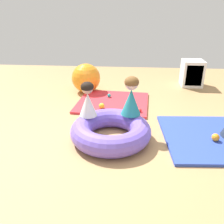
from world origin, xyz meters
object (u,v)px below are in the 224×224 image
storage_cube (192,73)px  child_in_white (88,99)px  inflatable_cushion (111,131)px  play_ball_teal (109,95)px  play_ball_orange (216,137)px  play_ball_yellow (102,106)px  play_ball_red (140,110)px  exercise_ball_large (86,78)px  child_in_teal (131,96)px

storage_cube → child_in_white: bearing=-129.4°
inflatable_cushion → play_ball_teal: size_ratio=15.24×
play_ball_orange → play_ball_yellow: play_ball_orange is taller
play_ball_red → storage_cube: storage_cube is taller
play_ball_teal → play_ball_yellow: bearing=-97.6°
play_ball_yellow → exercise_ball_large: exercise_ball_large is taller
child_in_white → play_ball_red: (0.72, 0.67, -0.42)m
play_ball_red → child_in_white: bearing=-136.8°
child_in_teal → exercise_ball_large: (-0.92, 1.63, -0.23)m
child_in_teal → storage_cube: (1.32, 2.21, -0.24)m
child_in_teal → exercise_ball_large: size_ratio=0.91×
child_in_white → play_ball_red: child_in_white is taller
child_in_teal → play_ball_yellow: bearing=-139.6°
inflatable_cushion → exercise_ball_large: 2.00m
child_in_white → play_ball_teal: size_ratio=6.78×
child_in_teal → play_ball_teal: bearing=-156.6°
play_ball_orange → play_ball_teal: play_ball_orange is taller
play_ball_yellow → play_ball_teal: size_ratio=1.38×
inflatable_cushion → child_in_teal: size_ratio=1.99×
child_in_teal → play_ball_orange: size_ratio=5.38×
play_ball_yellow → storage_cube: bearing=40.3°
child_in_teal → child_in_white: bearing=-76.3°
child_in_teal → exercise_ball_large: child_in_teal is taller
child_in_teal → storage_cube: child_in_teal is taller
inflatable_cushion → child_in_white: bearing=152.4°
play_ball_yellow → play_ball_teal: bearing=82.4°
inflatable_cushion → play_ball_red: (0.40, 0.84, -0.06)m
child_in_teal → play_ball_red: (0.15, 0.58, -0.45)m
play_ball_teal → child_in_teal: bearing=-71.5°
exercise_ball_large → storage_cube: (2.24, 0.59, -0.01)m
child_in_white → exercise_ball_large: 1.76m
inflatable_cushion → play_ball_yellow: bearing=104.1°
play_ball_orange → exercise_ball_large: (-2.00, 1.86, 0.20)m
play_ball_red → play_ball_teal: play_ball_teal is taller
child_in_white → exercise_ball_large: size_ratio=0.80×
play_ball_yellow → exercise_ball_large: (-0.43, 0.94, 0.20)m
play_ball_orange → child_in_teal: bearing=167.8°
exercise_ball_large → play_ball_orange: bearing=-42.9°
play_ball_orange → play_ball_red: play_ball_orange is taller
play_ball_red → storage_cube: size_ratio=0.11×
play_ball_orange → exercise_ball_large: bearing=137.1°
play_ball_orange → storage_cube: bearing=84.5°
child_in_white → play_ball_teal: bearing=-34.3°
play_ball_red → storage_cube: bearing=54.3°
child_in_teal → play_ball_orange: child_in_teal is taller
inflatable_cushion → play_ball_red: 0.93m
child_in_white → play_ball_yellow: 0.87m
play_ball_orange → play_ball_teal: size_ratio=1.42×
play_ball_red → play_ball_teal: bearing=130.9°
inflatable_cushion → exercise_ball_large: size_ratio=1.81×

